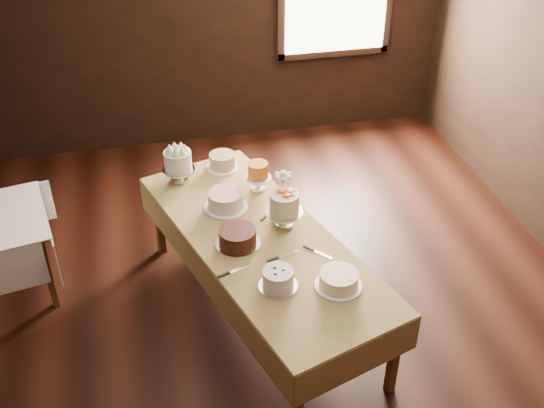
{
  "coord_description": "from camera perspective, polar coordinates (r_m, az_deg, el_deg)",
  "views": [
    {
      "loc": [
        -0.81,
        -3.45,
        3.54
      ],
      "look_at": [
        0.0,
        0.2,
        0.95
      ],
      "focal_mm": 42.2,
      "sensor_mm": 36.0,
      "label": 1
    }
  ],
  "objects": [
    {
      "name": "floor",
      "position": [
        5.0,
        0.5,
        -10.27
      ],
      "size": [
        5.0,
        6.0,
        0.01
      ],
      "primitive_type": "cube",
      "color": "black",
      "rests_on": "ground"
    },
    {
      "name": "cake_lattice",
      "position": [
        4.86,
        -4.15,
        0.25
      ],
      "size": [
        0.34,
        0.34,
        0.12
      ],
      "color": "white",
      "rests_on": "display_table"
    },
    {
      "name": "cake_caramel",
      "position": [
        5.05,
        -1.25,
        2.37
      ],
      "size": [
        0.21,
        0.21,
        0.25
      ],
      "color": "white",
      "rests_on": "display_table"
    },
    {
      "name": "flower_bouquet",
      "position": [
        4.7,
        0.99,
        1.85
      ],
      "size": [
        0.14,
        0.14,
        0.2
      ],
      "primitive_type": null,
      "color": "white",
      "rests_on": "flower_vase"
    },
    {
      "name": "wall_back",
      "position": [
        6.84,
        -5.31,
        16.37
      ],
      "size": [
        5.0,
        0.02,
        2.8
      ],
      "primitive_type": "cube",
      "color": "black",
      "rests_on": "ground"
    },
    {
      "name": "cake_meringue",
      "position": [
        5.19,
        -8.34,
        3.26
      ],
      "size": [
        0.31,
        0.31,
        0.28
      ],
      "color": "silver",
      "rests_on": "display_table"
    },
    {
      "name": "cake_speckled",
      "position": [
        5.36,
        -4.45,
        3.8
      ],
      "size": [
        0.27,
        0.27,
        0.13
      ],
      "color": "white",
      "rests_on": "display_table"
    },
    {
      "name": "cake_server_b",
      "position": [
        4.44,
        4.57,
        -4.51
      ],
      "size": [
        0.17,
        0.2,
        0.01
      ],
      "primitive_type": "cube",
      "rotation": [
        0.0,
        0.0,
        -0.87
      ],
      "color": "silver",
      "rests_on": "display_table"
    },
    {
      "name": "flower_vase",
      "position": [
        4.8,
        0.96,
        -0.04
      ],
      "size": [
        0.18,
        0.18,
        0.14
      ],
      "primitive_type": "imported",
      "rotation": [
        0.0,
        0.0,
        5.31
      ],
      "color": "#2D2823",
      "rests_on": "display_table"
    },
    {
      "name": "cake_server_a",
      "position": [
        4.43,
        1.43,
        -4.48
      ],
      "size": [
        0.24,
        0.1,
        0.01
      ],
      "primitive_type": "cube",
      "rotation": [
        0.0,
        0.0,
        0.3
      ],
      "color": "silver",
      "rests_on": "display_table"
    },
    {
      "name": "cake_server_c",
      "position": [
        4.74,
        -3.61,
        -1.62
      ],
      "size": [
        0.2,
        0.18,
        0.01
      ],
      "primitive_type": "cube",
      "rotation": [
        0.0,
        0.0,
        2.43
      ],
      "color": "silver",
      "rests_on": "display_table"
    },
    {
      "name": "cake_cream",
      "position": [
        4.17,
        5.96,
        -6.78
      ],
      "size": [
        0.31,
        0.31,
        0.11
      ],
      "color": "white",
      "rests_on": "display_table"
    },
    {
      "name": "cake_swirl",
      "position": [
        4.14,
        0.55,
        -6.73
      ],
      "size": [
        0.26,
        0.26,
        0.13
      ],
      "color": "silver",
      "rests_on": "display_table"
    },
    {
      "name": "cake_chocolate",
      "position": [
        4.49,
        -3.09,
        -3.0
      ],
      "size": [
        0.33,
        0.33,
        0.13
      ],
      "color": "silver",
      "rests_on": "display_table"
    },
    {
      "name": "cake_server_e",
      "position": [
        4.32,
        -2.91,
        -5.78
      ],
      "size": [
        0.23,
        0.11,
        0.01
      ],
      "primitive_type": "cube",
      "rotation": [
        0.0,
        0.0,
        0.35
      ],
      "color": "silver",
      "rests_on": "display_table"
    },
    {
      "name": "cake_server_d",
      "position": [
        4.86,
        -0.09,
        -0.44
      ],
      "size": [
        0.17,
        0.2,
        0.01
      ],
      "primitive_type": "cube",
      "rotation": [
        0.0,
        0.0,
        0.9
      ],
      "color": "silver",
      "rests_on": "display_table"
    },
    {
      "name": "cake_flowers",
      "position": [
        4.64,
        1.1,
        -0.64
      ],
      "size": [
        0.3,
        0.3,
        0.28
      ],
      "color": "silver",
      "rests_on": "display_table"
    },
    {
      "name": "display_table",
      "position": [
        4.62,
        -1.0,
        -3.54
      ],
      "size": [
        1.62,
        2.54,
        0.73
      ],
      "rotation": [
        0.0,
        0.0,
        0.32
      ],
      "color": "#452816",
      "rests_on": "ground"
    }
  ]
}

